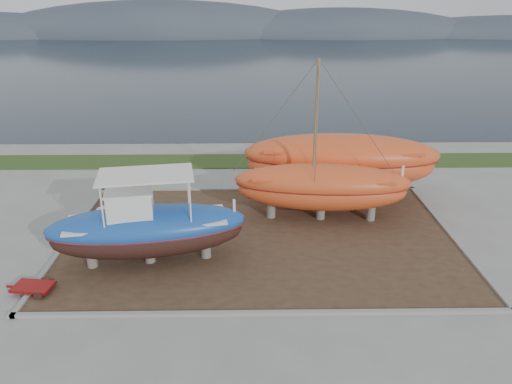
{
  "coord_description": "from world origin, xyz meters",
  "views": [
    {
      "loc": [
        -0.57,
        -17.22,
        10.91
      ],
      "look_at": [
        -0.25,
        4.0,
        2.37
      ],
      "focal_mm": 35.0,
      "sensor_mm": 36.0,
      "label": 1
    }
  ],
  "objects_px": {
    "red_trailer": "(33,289)",
    "orange_bare_hull": "(340,167)",
    "white_dinghy": "(134,221)",
    "orange_sailboat": "(324,143)",
    "blue_caique": "(147,219)"
  },
  "relations": [
    {
      "from": "blue_caique",
      "to": "orange_bare_hull",
      "type": "height_order",
      "value": "blue_caique"
    },
    {
      "from": "orange_sailboat",
      "to": "orange_bare_hull",
      "type": "bearing_deg",
      "value": 68.54
    },
    {
      "from": "red_trailer",
      "to": "orange_bare_hull",
      "type": "bearing_deg",
      "value": 42.74
    },
    {
      "from": "white_dinghy",
      "to": "orange_bare_hull",
      "type": "height_order",
      "value": "orange_bare_hull"
    },
    {
      "from": "orange_bare_hull",
      "to": "red_trailer",
      "type": "bearing_deg",
      "value": -141.0
    },
    {
      "from": "white_dinghy",
      "to": "orange_sailboat",
      "type": "relative_size",
      "value": 0.48
    },
    {
      "from": "white_dinghy",
      "to": "orange_bare_hull",
      "type": "xyz_separation_m",
      "value": [
        10.63,
        4.53,
        1.13
      ]
    },
    {
      "from": "white_dinghy",
      "to": "orange_sailboat",
      "type": "height_order",
      "value": "orange_sailboat"
    },
    {
      "from": "blue_caique",
      "to": "orange_bare_hull",
      "type": "distance_m",
      "value": 11.85
    },
    {
      "from": "blue_caique",
      "to": "white_dinghy",
      "type": "bearing_deg",
      "value": 105.49
    },
    {
      "from": "blue_caique",
      "to": "red_trailer",
      "type": "relative_size",
      "value": 3.75
    },
    {
      "from": "orange_sailboat",
      "to": "orange_bare_hull",
      "type": "height_order",
      "value": "orange_sailboat"
    },
    {
      "from": "orange_bare_hull",
      "to": "red_trailer",
      "type": "relative_size",
      "value": 4.84
    },
    {
      "from": "orange_sailboat",
      "to": "red_trailer",
      "type": "height_order",
      "value": "orange_sailboat"
    },
    {
      "from": "white_dinghy",
      "to": "red_trailer",
      "type": "relative_size",
      "value": 1.92
    }
  ]
}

